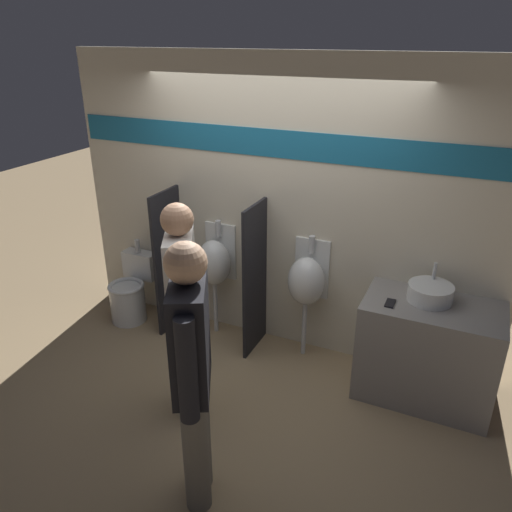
{
  "coord_description": "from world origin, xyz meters",
  "views": [
    {
      "loc": [
        1.65,
        -3.42,
        2.83
      ],
      "look_at": [
        0.0,
        0.17,
        1.05
      ],
      "focal_mm": 35.0,
      "sensor_mm": 36.0,
      "label": 1
    }
  ],
  "objects_px": {
    "urinal_near_counter": "(215,262)",
    "person_in_vest": "(183,305)",
    "urinal_far": "(307,281)",
    "cell_phone": "(390,303)",
    "sink_basin": "(430,293)",
    "toilet": "(131,293)",
    "person_with_lanyard": "(192,370)"
  },
  "relations": [
    {
      "from": "cell_phone",
      "to": "urinal_near_counter",
      "type": "height_order",
      "value": "urinal_near_counter"
    },
    {
      "from": "urinal_far",
      "to": "person_with_lanyard",
      "type": "xyz_separation_m",
      "value": [
        -0.09,
        -1.81,
        0.23
      ]
    },
    {
      "from": "cell_phone",
      "to": "person_in_vest",
      "type": "xyz_separation_m",
      "value": [
        -1.37,
        -0.85,
        0.1
      ]
    },
    {
      "from": "urinal_near_counter",
      "to": "person_in_vest",
      "type": "relative_size",
      "value": 0.66
    },
    {
      "from": "urinal_near_counter",
      "to": "toilet",
      "type": "xyz_separation_m",
      "value": [
        -0.95,
        -0.15,
        -0.48
      ]
    },
    {
      "from": "cell_phone",
      "to": "sink_basin",
      "type": "bearing_deg",
      "value": 34.38
    },
    {
      "from": "toilet",
      "to": "person_with_lanyard",
      "type": "relative_size",
      "value": 0.46
    },
    {
      "from": "sink_basin",
      "to": "urinal_far",
      "type": "xyz_separation_m",
      "value": [
        -1.06,
        0.1,
        -0.17
      ]
    },
    {
      "from": "person_in_vest",
      "to": "toilet",
      "type": "bearing_deg",
      "value": 24.34
    },
    {
      "from": "urinal_far",
      "to": "person_in_vest",
      "type": "distance_m",
      "value": 1.29
    },
    {
      "from": "urinal_near_counter",
      "to": "urinal_far",
      "type": "bearing_deg",
      "value": 0.0
    },
    {
      "from": "sink_basin",
      "to": "urinal_far",
      "type": "distance_m",
      "value": 1.08
    },
    {
      "from": "sink_basin",
      "to": "toilet",
      "type": "relative_size",
      "value": 0.42
    },
    {
      "from": "cell_phone",
      "to": "urinal_far",
      "type": "height_order",
      "value": "urinal_far"
    },
    {
      "from": "urinal_near_counter",
      "to": "cell_phone",
      "type": "bearing_deg",
      "value": -9.33
    },
    {
      "from": "urinal_far",
      "to": "toilet",
      "type": "height_order",
      "value": "urinal_far"
    },
    {
      "from": "urinal_far",
      "to": "toilet",
      "type": "xyz_separation_m",
      "value": [
        -1.9,
        -0.15,
        -0.48
      ]
    },
    {
      "from": "toilet",
      "to": "person_with_lanyard",
      "type": "height_order",
      "value": "person_with_lanyard"
    },
    {
      "from": "urinal_near_counter",
      "to": "urinal_far",
      "type": "relative_size",
      "value": 1.0
    },
    {
      "from": "urinal_far",
      "to": "toilet",
      "type": "relative_size",
      "value": 1.41
    },
    {
      "from": "cell_phone",
      "to": "person_with_lanyard",
      "type": "xyz_separation_m",
      "value": [
        -0.88,
        -1.52,
        0.13
      ]
    },
    {
      "from": "person_in_vest",
      "to": "person_with_lanyard",
      "type": "xyz_separation_m",
      "value": [
        0.49,
        -0.67,
        0.03
      ]
    },
    {
      "from": "urinal_near_counter",
      "to": "person_in_vest",
      "type": "bearing_deg",
      "value": -72.01
    },
    {
      "from": "urinal_far",
      "to": "person_with_lanyard",
      "type": "distance_m",
      "value": 1.83
    },
    {
      "from": "urinal_near_counter",
      "to": "toilet",
      "type": "relative_size",
      "value": 1.41
    },
    {
      "from": "sink_basin",
      "to": "urinal_near_counter",
      "type": "height_order",
      "value": "urinal_near_counter"
    },
    {
      "from": "cell_phone",
      "to": "urinal_near_counter",
      "type": "bearing_deg",
      "value": 170.67
    },
    {
      "from": "sink_basin",
      "to": "toilet",
      "type": "xyz_separation_m",
      "value": [
        -2.96,
        -0.05,
        -0.65
      ]
    },
    {
      "from": "toilet",
      "to": "person_in_vest",
      "type": "height_order",
      "value": "person_in_vest"
    },
    {
      "from": "sink_basin",
      "to": "cell_phone",
      "type": "xyz_separation_m",
      "value": [
        -0.27,
        -0.19,
        -0.06
      ]
    },
    {
      "from": "person_in_vest",
      "to": "urinal_far",
      "type": "bearing_deg",
      "value": -55.96
    },
    {
      "from": "person_in_vest",
      "to": "sink_basin",
      "type": "bearing_deg",
      "value": -86.63
    }
  ]
}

